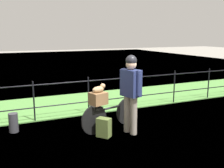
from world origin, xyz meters
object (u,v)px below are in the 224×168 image
bicycle_main (111,115)px  backpack_on_paving (104,127)px  wooden_crate (98,98)px  terrier_dog (99,89)px  cyclist_person (131,88)px  mooring_bollard (13,123)px

bicycle_main → backpack_on_paving: 0.48m
wooden_crate → terrier_dog: size_ratio=1.03×
bicycle_main → wooden_crate: wooden_crate is taller
bicycle_main → terrier_dog: bearing=-163.3°
cyclist_person → mooring_bollard: bearing=154.7°
cyclist_person → mooring_bollard: size_ratio=3.99×
mooring_bollard → backpack_on_paving: bearing=-31.7°
terrier_dog → mooring_bollard: terrier_dog is taller
wooden_crate → mooring_bollard: wooden_crate is taller
backpack_on_paving → terrier_dog: bearing=-40.0°
wooden_crate → cyclist_person: bearing=-24.5°
bicycle_main → terrier_dog: 0.71m
cyclist_person → backpack_on_paving: 1.00m
wooden_crate → bicycle_main: bearing=16.7°
wooden_crate → backpack_on_paving: 0.62m
wooden_crate → cyclist_person: cyclist_person is taller
cyclist_person → backpack_on_paving: bearing=176.0°
bicycle_main → cyclist_person: cyclist_person is taller
wooden_crate → backpack_on_paving: wooden_crate is taller
cyclist_person → mooring_bollard: (-2.29, 1.09, -0.79)m
bicycle_main → mooring_bollard: (-2.00, 0.70, -0.13)m
terrier_dog → cyclist_person: size_ratio=0.19×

